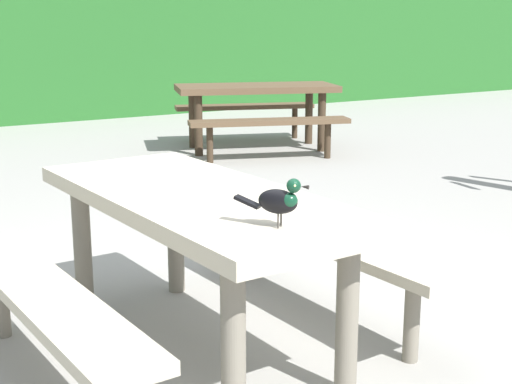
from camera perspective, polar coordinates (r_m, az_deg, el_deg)
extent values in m
plane|color=gray|center=(3.56, -3.47, -11.13)|extent=(60.00, 60.00, 0.00)
cube|color=#B2A893|center=(3.21, -4.65, -0.53)|extent=(0.86, 1.84, 0.07)
cylinder|color=slate|center=(2.63, -1.78, -12.24)|extent=(0.09, 0.09, 0.67)
cylinder|color=slate|center=(2.93, 7.12, -9.60)|extent=(0.09, 0.09, 0.67)
cylinder|color=slate|center=(3.81, -13.36, -4.39)|extent=(0.09, 0.09, 0.67)
cylinder|color=slate|center=(4.02, -6.30, -3.16)|extent=(0.09, 0.09, 0.67)
cube|color=#B2A893|center=(3.02, -16.21, -7.68)|extent=(0.38, 1.72, 0.05)
cylinder|color=slate|center=(3.68, -19.24, -7.76)|extent=(0.07, 0.07, 0.39)
cube|color=#B2A893|center=(3.67, 4.95, -3.44)|extent=(0.38, 1.72, 0.05)
cylinder|color=slate|center=(3.31, 12.05, -9.68)|extent=(0.07, 0.07, 0.39)
cylinder|color=slate|center=(4.23, -0.66, -4.24)|extent=(0.07, 0.07, 0.39)
ellipsoid|color=black|center=(2.61, 1.71, -0.74)|extent=(0.14, 0.16, 0.09)
ellipsoid|color=#0F3823|center=(2.60, 2.55, -0.69)|extent=(0.09, 0.09, 0.06)
sphere|color=#0F3823|center=(2.58, 2.95, 0.49)|extent=(0.05, 0.05, 0.05)
sphere|color=#EAE08C|center=(2.59, 3.35, 0.66)|extent=(0.01, 0.01, 0.01)
sphere|color=#EAE08C|center=(2.55, 3.04, 0.49)|extent=(0.01, 0.01, 0.01)
cone|color=black|center=(2.56, 3.81, 0.40)|extent=(0.03, 0.03, 0.02)
cube|color=black|center=(2.66, -0.67, -0.77)|extent=(0.09, 0.10, 0.04)
cylinder|color=#47423D|center=(2.64, 1.97, -2.12)|extent=(0.01, 0.01, 0.05)
cylinder|color=#47423D|center=(2.62, 1.74, -2.27)|extent=(0.01, 0.01, 0.05)
cube|color=brown|center=(8.39, 0.02, 8.10)|extent=(1.95, 1.32, 0.07)
cylinder|color=#382B1D|center=(8.35, 5.14, 5.47)|extent=(0.09, 0.09, 0.67)
cylinder|color=#382B1D|center=(8.85, 4.14, 5.93)|extent=(0.09, 0.09, 0.67)
cylinder|color=#382B1D|center=(8.06, -4.50, 5.19)|extent=(0.09, 0.09, 0.67)
cylinder|color=#382B1D|center=(8.58, -4.96, 5.68)|extent=(0.09, 0.09, 0.67)
cube|color=brown|center=(7.74, 1.08, 5.50)|extent=(1.70, 0.84, 0.05)
cylinder|color=#382B1D|center=(7.94, 5.60, 4.03)|extent=(0.07, 0.07, 0.39)
cylinder|color=#382B1D|center=(7.66, -3.62, 3.73)|extent=(0.07, 0.07, 0.39)
cube|color=brown|center=(9.10, -0.88, 6.68)|extent=(1.70, 0.84, 0.05)
cylinder|color=#382B1D|center=(9.27, 3.04, 5.41)|extent=(0.07, 0.07, 0.39)
cylinder|color=#382B1D|center=(9.03, -4.89, 5.17)|extent=(0.07, 0.07, 0.39)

